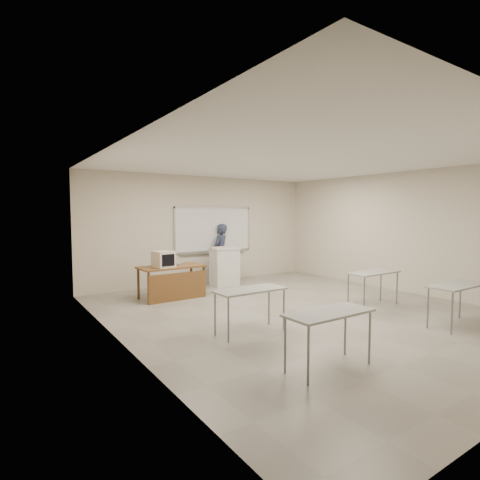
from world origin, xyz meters
TOP-DOWN VIEW (x-y plane):
  - floor at (0.00, 0.00)m, footprint 7.00×8.00m
  - whiteboard at (0.30, 3.97)m, footprint 2.48×0.10m
  - student_desks at (-0.00, -1.35)m, footprint 4.40×2.20m
  - instructor_desk at (-1.62, 2.49)m, footprint 1.48×0.74m
  - podium at (0.19, 3.20)m, footprint 0.74×0.54m
  - crt_monitor at (-1.87, 2.48)m, footprint 0.41×0.45m
  - laptop at (-1.72, 2.76)m, footprint 0.37×0.34m
  - mouse at (-1.42, 2.65)m, footprint 0.11×0.09m
  - keyboard at (0.04, 3.28)m, footprint 0.46×0.22m
  - presenter at (0.48, 3.89)m, footprint 0.72×0.66m

SIDE VIEW (x-z plane):
  - floor at x=0.00m, z-range -0.01..0.00m
  - podium at x=0.19m, z-range 0.00..1.04m
  - instructor_desk at x=-1.62m, z-range 0.18..0.93m
  - student_desks at x=0.00m, z-range 0.31..1.04m
  - mouse at x=-1.42m, z-range 0.75..0.79m
  - laptop at x=-1.72m, z-range 0.67..0.95m
  - presenter at x=0.48m, z-range 0.00..1.66m
  - crt_monitor at x=-1.87m, z-range 0.74..1.12m
  - keyboard at x=0.04m, z-range 1.03..1.06m
  - whiteboard at x=0.30m, z-range 0.83..2.14m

